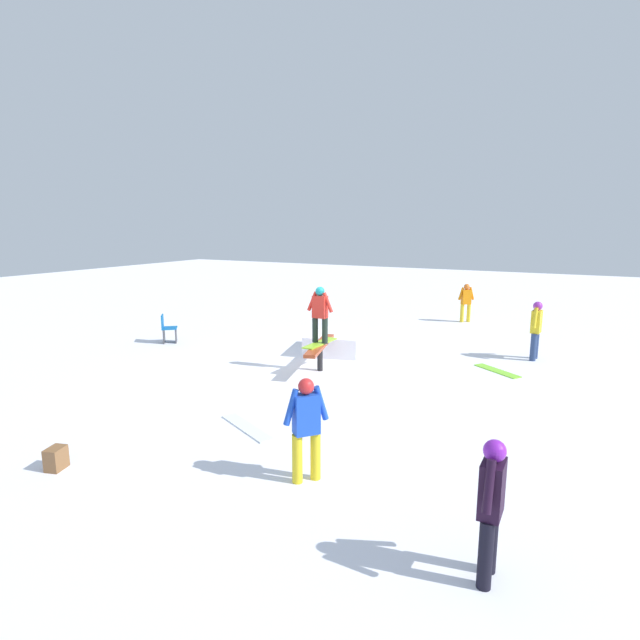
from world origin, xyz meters
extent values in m
plane|color=white|center=(0.00, 0.00, 0.00)|extent=(60.00, 60.00, 0.00)
cylinder|color=black|center=(0.00, 0.00, 0.31)|extent=(0.14, 0.14, 0.61)
cube|color=#A53F1E|center=(0.00, 0.00, 0.65)|extent=(2.28, 0.86, 0.08)
cube|color=white|center=(-1.91, -0.51, 0.28)|extent=(2.13, 1.92, 0.56)
cube|color=#92D02A|center=(0.00, 0.00, 0.71)|extent=(1.31, 0.32, 0.03)
cylinder|color=#1E2A23|center=(0.00, -0.14, 1.03)|extent=(0.15, 0.15, 0.63)
cylinder|color=#1E2A23|center=(0.00, 0.14, 1.03)|extent=(0.15, 0.15, 0.63)
cube|color=red|center=(0.00, 0.00, 1.62)|extent=(0.22, 0.36, 0.55)
cylinder|color=red|center=(-0.01, -0.22, 1.74)|extent=(0.10, 0.28, 0.50)
cylinder|color=red|center=(0.01, 0.22, 1.74)|extent=(0.10, 0.28, 0.50)
sphere|color=teal|center=(0.00, 0.00, 2.00)|extent=(0.22, 0.22, 0.22)
cylinder|color=yellow|center=(-8.21, 2.00, 0.34)|extent=(0.14, 0.14, 0.68)
cylinder|color=yellow|center=(-8.05, 1.79, 0.34)|extent=(0.14, 0.14, 0.68)
cube|color=orange|center=(-8.13, 1.90, 0.95)|extent=(0.36, 0.39, 0.54)
cylinder|color=orange|center=(-8.25, 2.07, 1.08)|extent=(0.19, 0.22, 0.49)
cylinder|color=orange|center=(-8.01, 1.73, 1.08)|extent=(0.19, 0.22, 0.49)
sphere|color=orange|center=(-8.13, 1.90, 1.33)|extent=(0.21, 0.21, 0.21)
cylinder|color=black|center=(5.70, 4.99, 0.37)|extent=(0.15, 0.15, 0.73)
cylinder|color=black|center=(5.98, 4.99, 0.37)|extent=(0.15, 0.15, 0.73)
cube|color=black|center=(5.84, 4.99, 1.02)|extent=(0.35, 0.22, 0.58)
cylinder|color=black|center=(5.62, 4.99, 1.15)|extent=(0.22, 0.09, 0.51)
cylinder|color=black|center=(6.06, 4.99, 1.15)|extent=(0.22, 0.09, 0.51)
sphere|color=purple|center=(5.84, 4.99, 1.42)|extent=(0.23, 0.23, 0.23)
cylinder|color=navy|center=(-3.76, 4.68, 0.37)|extent=(0.16, 0.16, 0.74)
cylinder|color=navy|center=(-3.47, 4.64, 0.37)|extent=(0.16, 0.16, 0.74)
cube|color=yellow|center=(-3.61, 4.66, 1.05)|extent=(0.40, 0.27, 0.61)
cylinder|color=yellow|center=(-3.84, 4.69, 1.18)|extent=(0.26, 0.12, 0.55)
cylinder|color=yellow|center=(-3.38, 4.63, 1.18)|extent=(0.26, 0.12, 0.55)
sphere|color=purple|center=(-3.61, 4.66, 1.47)|extent=(0.24, 0.24, 0.24)
cylinder|color=yellow|center=(5.04, 2.27, 0.36)|extent=(0.15, 0.15, 0.72)
cylinder|color=yellow|center=(4.83, 2.45, 0.36)|extent=(0.15, 0.15, 0.72)
cube|color=blue|center=(4.93, 2.36, 1.01)|extent=(0.41, 0.40, 0.58)
cylinder|color=blue|center=(5.10, 2.22, 1.14)|extent=(0.23, 0.22, 0.52)
cylinder|color=blue|center=(4.77, 2.51, 1.14)|extent=(0.23, 0.22, 0.52)
sphere|color=red|center=(4.93, 2.36, 1.41)|extent=(0.23, 0.23, 0.23)
cube|color=white|center=(3.80, 0.50, 0.01)|extent=(0.89, 1.44, 0.02)
cube|color=#84E430|center=(-1.98, 3.96, 0.01)|extent=(1.00, 1.23, 0.02)
cube|color=#3F3F44|center=(-0.62, -5.37, 0.22)|extent=(0.32, 0.27, 0.44)
cube|color=#3F3F44|center=(-0.40, -5.65, 0.22)|extent=(0.32, 0.27, 0.44)
cube|color=#125DA1|center=(-0.51, -5.51, 0.46)|extent=(0.62, 0.62, 0.04)
cube|color=#125DA1|center=(-0.38, -5.67, 0.68)|extent=(0.36, 0.31, 0.40)
cube|color=brown|center=(6.38, -1.12, 0.17)|extent=(0.35, 0.30, 0.34)
camera|label=1|loc=(10.68, 5.58, 3.61)|focal=28.00mm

